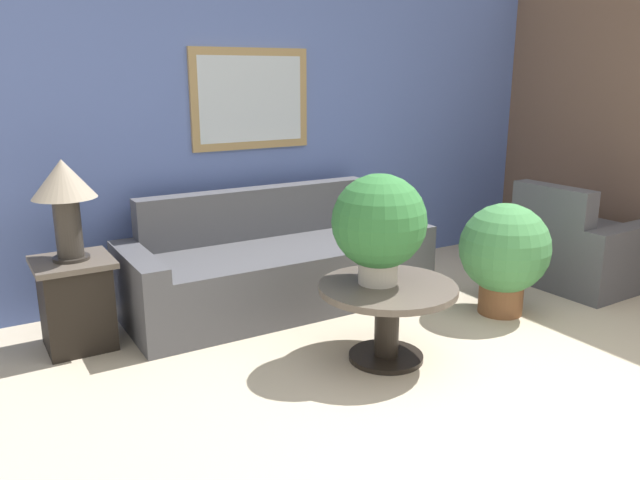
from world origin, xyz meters
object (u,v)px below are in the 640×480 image
(couch_main, at_px, (277,268))
(table_lamp, at_px, (64,191))
(potted_plant_floor, at_px, (504,252))
(potted_plant_on_table, at_px, (379,224))
(armchair, at_px, (575,248))
(coffee_table, at_px, (387,306))
(side_table, at_px, (76,302))

(couch_main, relative_size, table_lamp, 3.64)
(potted_plant_floor, bearing_deg, potted_plant_on_table, -174.05)
(armchair, xyz_separation_m, potted_plant_floor, (-1.07, -0.20, 0.18))
(couch_main, distance_m, coffee_table, 1.19)
(potted_plant_on_table, bearing_deg, couch_main, 94.98)
(couch_main, distance_m, potted_plant_on_table, 1.26)
(side_table, xyz_separation_m, potted_plant_floor, (2.73, -0.98, 0.16))
(potted_plant_floor, bearing_deg, couch_main, 142.52)
(couch_main, bearing_deg, potted_plant_on_table, -85.02)
(armchair, relative_size, potted_plant_on_table, 1.63)
(table_lamp, distance_m, potted_plant_on_table, 1.89)
(coffee_table, height_order, potted_plant_on_table, potted_plant_on_table)
(couch_main, relative_size, potted_plant_floor, 2.79)
(side_table, bearing_deg, potted_plant_on_table, -35.74)
(side_table, xyz_separation_m, table_lamp, (0.00, -0.00, 0.71))
(coffee_table, bearing_deg, potted_plant_on_table, 119.75)
(table_lamp, relative_size, potted_plant_on_table, 0.94)
(side_table, distance_m, table_lamp, 0.71)
(coffee_table, relative_size, potted_plant_floor, 1.02)
(side_table, distance_m, potted_plant_floor, 2.91)
(table_lamp, bearing_deg, potted_plant_on_table, -35.74)
(couch_main, xyz_separation_m, coffee_table, (0.13, -1.18, 0.06))
(couch_main, xyz_separation_m, table_lamp, (-1.43, -0.02, 0.72))
(armchair, distance_m, coffee_table, 2.27)
(potted_plant_floor, bearing_deg, side_table, 160.37)
(coffee_table, distance_m, potted_plant_floor, 1.19)
(coffee_table, bearing_deg, table_lamp, 143.44)
(couch_main, height_order, potted_plant_on_table, potted_plant_on_table)
(potted_plant_on_table, xyz_separation_m, potted_plant_floor, (1.21, 0.13, -0.38))
(couch_main, relative_size, side_table, 3.89)
(potted_plant_floor, bearing_deg, coffee_table, -171.10)
(table_lamp, xyz_separation_m, potted_plant_floor, (2.73, -0.98, -0.55))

